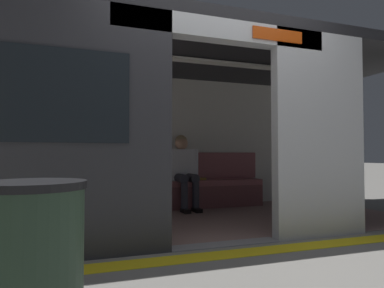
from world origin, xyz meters
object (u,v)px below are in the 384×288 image
bench_seat (164,188)px  grab_pole_door (161,135)px  handbag (158,175)px  train_car (178,104)px  person_seated (183,167)px  trash_bin (29,279)px  book (202,179)px

bench_seat → grab_pole_door: (0.48, 1.70, 0.72)m
handbag → train_car: bearing=90.2°
person_seated → trash_bin: person_seated is taller
bench_seat → trash_bin: trash_bin is taller
handbag → grab_pole_door: (0.40, 1.77, 0.53)m
train_car → book: (-0.75, -1.11, -1.05)m
person_seated → grab_pole_door: grab_pole_door is taller
bench_seat → person_seated: bearing=169.9°
book → handbag: bearing=23.4°
handbag → grab_pole_door: bearing=77.3°
train_car → trash_bin: train_car is taller
person_seated → trash_bin: bearing=63.9°
handbag → trash_bin: trash_bin is taller
book → grab_pole_door: (1.15, 1.79, 0.60)m
person_seated → book: bearing=-159.3°
train_car → trash_bin: bearing=62.4°
person_seated → grab_pole_door: (0.78, 1.65, 0.39)m
train_car → handbag: (0.00, -1.09, -0.98)m
train_car → person_seated: size_ratio=5.46×
train_car → bench_seat: 1.55m
grab_pole_door → handbag: bearing=-102.7°
trash_bin → grab_pole_door: bearing=-116.6°
bench_seat → person_seated: size_ratio=2.84×
handbag → trash_bin: size_ratio=0.35×
book → trash_bin: 4.46m
handbag → book: size_ratio=1.18×
bench_seat → handbag: handbag is taller
bench_seat → grab_pole_door: size_ratio=1.57×
book → trash_bin: (2.20, 3.88, -0.08)m
grab_pole_door → trash_bin: (1.05, 2.09, -0.68)m
train_car → grab_pole_door: size_ratio=3.02×
person_seated → handbag: person_seated is taller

